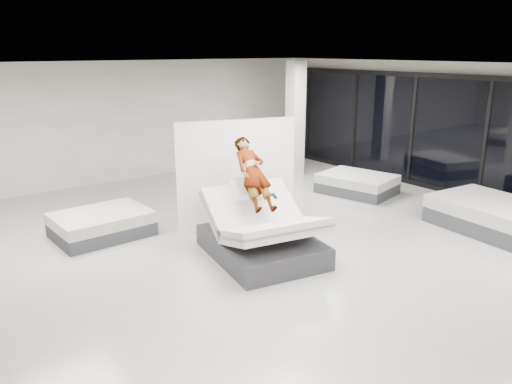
% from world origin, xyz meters
% --- Properties ---
extents(room, '(14.00, 14.04, 3.20)m').
position_xyz_m(room, '(0.00, 0.00, 1.60)').
color(room, '#BBB8B1').
rests_on(room, ground).
extents(hero_bed, '(1.97, 2.40, 1.28)m').
position_xyz_m(hero_bed, '(-0.29, 0.47, 0.41)').
color(hero_bed, '#36363B').
rests_on(hero_bed, floor).
extents(person, '(0.79, 1.40, 1.37)m').
position_xyz_m(person, '(-0.23, 0.78, 1.25)').
color(person, slate).
rests_on(person, hero_bed).
extents(remote, '(0.08, 0.15, 0.08)m').
position_xyz_m(remote, '(-0.08, 0.39, 1.08)').
color(remote, black).
rests_on(remote, person).
extents(divider_panel, '(2.32, 0.83, 2.18)m').
position_xyz_m(divider_panel, '(0.26, 1.99, 1.09)').
color(divider_panel, white).
rests_on(divider_panel, floor).
extents(flat_bed_right_far, '(1.67, 1.99, 0.48)m').
position_xyz_m(flat_bed_right_far, '(4.06, 2.19, 0.24)').
color(flat_bed_right_far, '#36363B').
rests_on(flat_bed_right_far, floor).
extents(flat_bed_right_near, '(1.81, 2.28, 0.58)m').
position_xyz_m(flat_bed_right_near, '(4.25, -1.20, 0.29)').
color(flat_bed_right_near, '#36363B').
rests_on(flat_bed_right_near, floor).
extents(flat_bed_left_far, '(1.78, 1.37, 0.47)m').
position_xyz_m(flat_bed_left_far, '(-2.13, 3.13, 0.24)').
color(flat_bed_left_far, '#36363B').
rests_on(flat_bed_left_far, floor).
extents(column, '(0.40, 0.40, 3.20)m').
position_xyz_m(column, '(4.00, 4.50, 1.60)').
color(column, silver).
rests_on(column, floor).
extents(storefront_glazing, '(0.12, 13.40, 2.92)m').
position_xyz_m(storefront_glazing, '(5.90, 0.00, 1.45)').
color(storefront_glazing, black).
rests_on(storefront_glazing, floor).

